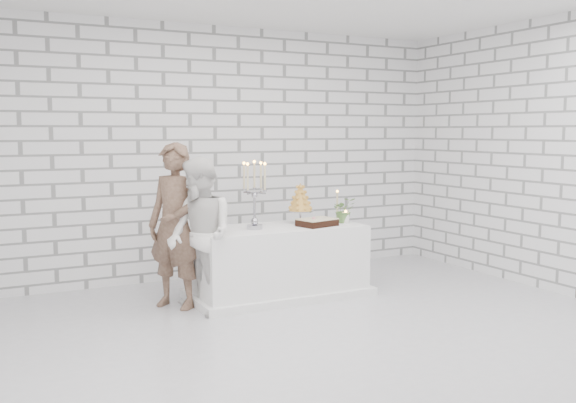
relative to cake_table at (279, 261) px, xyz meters
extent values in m
cube|color=silver|center=(-0.24, -1.26, -0.38)|extent=(6.00, 5.00, 0.01)
cube|color=white|center=(-0.24, 1.24, 1.12)|extent=(6.00, 0.01, 3.00)
cube|color=white|center=(-0.24, -3.76, 1.12)|extent=(6.00, 0.01, 3.00)
cube|color=white|center=(2.76, -1.26, 1.12)|extent=(0.01, 5.00, 3.00)
cube|color=white|center=(0.00, 0.00, 0.00)|extent=(1.80, 0.80, 0.75)
imported|color=brown|center=(-1.11, 0.08, 0.45)|extent=(0.69, 0.72, 1.65)
imported|color=white|center=(-0.96, -0.25, 0.38)|extent=(0.68, 0.82, 1.52)
cube|color=black|center=(0.39, -0.14, 0.42)|extent=(0.44, 0.36, 0.08)
cylinder|color=white|center=(0.77, -0.10, 0.44)|extent=(0.10, 0.10, 0.12)
cylinder|color=beige|center=(0.81, 0.14, 0.54)|extent=(0.07, 0.07, 0.32)
imported|color=#3B6431|center=(0.77, -0.06, 0.52)|extent=(0.30, 0.28, 0.28)
camera|label=1|loc=(-2.97, -6.04, 1.38)|focal=40.05mm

